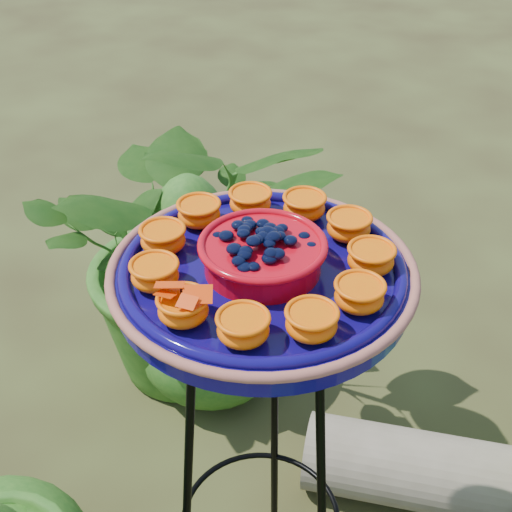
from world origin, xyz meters
TOP-DOWN VIEW (x-y plane):
  - tripod_stand at (-0.04, -0.04)m, footprint 0.41×0.41m
  - feeder_dish at (-0.04, -0.04)m, footprint 0.57×0.57m
  - driftwood_log at (0.20, 0.40)m, footprint 0.64×0.35m
  - shrub_back_left at (-0.59, 0.58)m, footprint 1.06×1.02m

SIDE VIEW (x-z plane):
  - driftwood_log at x=0.20m, z-range 0.00..0.20m
  - shrub_back_left at x=-0.59m, z-range 0.00..0.90m
  - tripod_stand at x=-0.04m, z-range 0.10..1.01m
  - feeder_dish at x=-0.04m, z-range 0.90..1.01m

